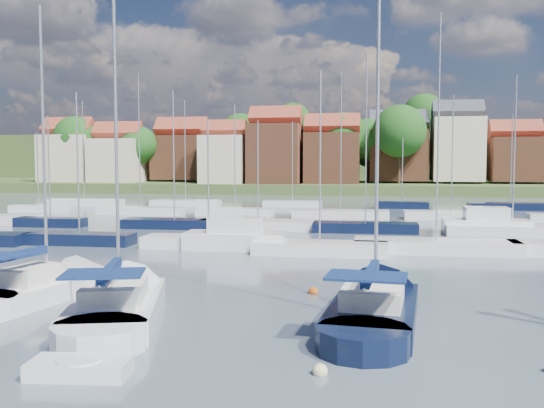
# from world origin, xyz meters

# --- Properties ---
(ground) EXTENTS (260.00, 260.00, 0.00)m
(ground) POSITION_xyz_m (0.00, 40.00, 0.00)
(ground) COLOR #44525C
(ground) RESTS_ON ground
(sailboat_left) EXTENTS (4.63, 10.63, 14.06)m
(sailboat_left) POSITION_xyz_m (-10.40, 5.07, 0.36)
(sailboat_left) COLOR silver
(sailboat_left) RESTS_ON ground
(sailboat_centre) EXTENTS (6.14, 12.36, 16.21)m
(sailboat_centre) POSITION_xyz_m (-6.27, 2.86, 0.35)
(sailboat_centre) COLOR silver
(sailboat_centre) RESTS_ON ground
(sailboat_navy) EXTENTS (4.23, 11.96, 16.22)m
(sailboat_navy) POSITION_xyz_m (4.17, 3.82, 0.35)
(sailboat_navy) COLOR black
(sailboat_navy) RESTS_ON ground
(tender) EXTENTS (2.96, 1.59, 0.62)m
(tender) POSITION_xyz_m (-4.36, -4.71, 0.24)
(tender) COLOR silver
(tender) RESTS_ON ground
(buoy_b) EXTENTS (0.50, 0.50, 0.50)m
(buoy_b) POSITION_xyz_m (-5.89, -4.56, 0.00)
(buoy_b) COLOR beige
(buoy_b) RESTS_ON ground
(buoy_c) EXTENTS (0.47, 0.47, 0.47)m
(buoy_c) POSITION_xyz_m (-5.53, -1.05, 0.00)
(buoy_c) COLOR beige
(buoy_c) RESTS_ON ground
(buoy_d) EXTENTS (0.46, 0.46, 0.46)m
(buoy_d) POSITION_xyz_m (2.45, -3.47, 0.00)
(buoy_d) COLOR beige
(buoy_d) RESTS_ON ground
(buoy_e) EXTENTS (0.45, 0.45, 0.45)m
(buoy_e) POSITION_xyz_m (1.28, 7.04, 0.00)
(buoy_e) COLOR #D85914
(buoy_e) RESTS_ON ground
(marina_field) EXTENTS (79.62, 41.41, 15.93)m
(marina_field) POSITION_xyz_m (1.91, 35.15, 0.43)
(marina_field) COLOR silver
(marina_field) RESTS_ON ground
(far_shore_town) EXTENTS (212.46, 90.00, 22.27)m
(far_shore_town) POSITION_xyz_m (2.23, 132.67, 4.61)
(far_shore_town) COLOR #415329
(far_shore_town) RESTS_ON ground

